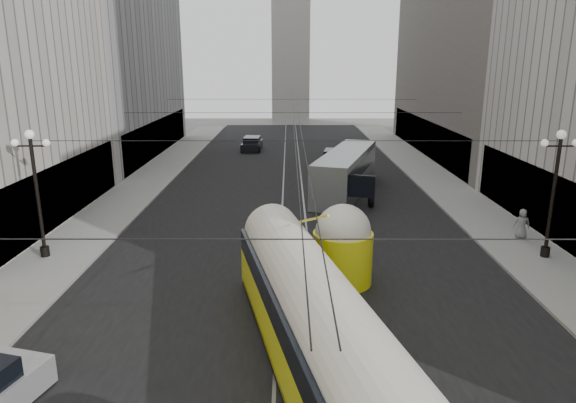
{
  "coord_description": "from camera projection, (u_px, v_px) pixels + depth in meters",
  "views": [
    {
      "loc": [
        -0.31,
        -6.23,
        9.61
      ],
      "look_at": [
        -0.34,
        13.34,
        4.28
      ],
      "focal_mm": 32.0,
      "sensor_mm": 36.0,
      "label": 1
    }
  ],
  "objects": [
    {
      "name": "road",
      "position": [
        293.0,
        190.0,
        39.89
      ],
      "size": [
        20.0,
        85.0,
        0.02
      ],
      "primitive_type": "cube",
      "color": "black",
      "rests_on": "ground"
    },
    {
      "name": "sidewalk_left",
      "position": [
        150.0,
        179.0,
        43.27
      ],
      "size": [
        4.0,
        72.0,
        0.15
      ],
      "primitive_type": "cube",
      "color": "gray",
      "rests_on": "ground"
    },
    {
      "name": "sidewalk_right",
      "position": [
        435.0,
        179.0,
        43.23
      ],
      "size": [
        4.0,
        72.0,
        0.15
      ],
      "primitive_type": "cube",
      "color": "gray",
      "rests_on": "ground"
    },
    {
      "name": "rail_left",
      "position": [
        283.0,
        190.0,
        39.89
      ],
      "size": [
        0.12,
        85.0,
        0.04
      ],
      "primitive_type": "cube",
      "color": "gray",
      "rests_on": "ground"
    },
    {
      "name": "rail_right",
      "position": [
        302.0,
        190.0,
        39.89
      ],
      "size": [
        0.12,
        85.0,
        0.04
      ],
      "primitive_type": "cube",
      "color": "gray",
      "rests_on": "ground"
    },
    {
      "name": "building_left_far",
      "position": [
        92.0,
        13.0,
        51.11
      ],
      "size": [
        12.6,
        28.6,
        28.6
      ],
      "color": "#999999",
      "rests_on": "ground"
    },
    {
      "name": "distant_tower",
      "position": [
        291.0,
        27.0,
        81.79
      ],
      "size": [
        6.0,
        6.0,
        31.36
      ],
      "color": "#B2AFA8",
      "rests_on": "ground"
    },
    {
      "name": "lamppost_left_mid",
      "position": [
        36.0,
        187.0,
        24.94
      ],
      "size": [
        1.86,
        0.44,
        6.37
      ],
      "color": "black",
      "rests_on": "sidewalk_left"
    },
    {
      "name": "lamppost_right_mid",
      "position": [
        554.0,
        187.0,
        24.9
      ],
      "size": [
        1.86,
        0.44,
        6.37
      ],
      "color": "black",
      "rests_on": "sidewalk_right"
    },
    {
      "name": "catenary",
      "position": [
        295.0,
        115.0,
        37.37
      ],
      "size": [
        25.0,
        72.0,
        0.23
      ],
      "color": "black",
      "rests_on": "ground"
    },
    {
      "name": "streetcar",
      "position": [
        315.0,
        320.0,
        16.03
      ],
      "size": [
        5.83,
        16.46,
        3.69
      ],
      "color": "yellow",
      "rests_on": "ground"
    },
    {
      "name": "city_bus",
      "position": [
        346.0,
        170.0,
        38.71
      ],
      "size": [
        6.16,
        12.82,
        3.14
      ],
      "color": "gray",
      "rests_on": "ground"
    },
    {
      "name": "sedan_white_far",
      "position": [
        333.0,
        158.0,
        49.86
      ],
      "size": [
        2.54,
        4.68,
        1.4
      ],
      "color": "silver",
      "rests_on": "ground"
    },
    {
      "name": "sedan_dark_far",
      "position": [
        252.0,
        144.0,
        57.77
      ],
      "size": [
        2.2,
        4.87,
        1.51
      ],
      "color": "black",
      "rests_on": "ground"
    },
    {
      "name": "pedestrian_sidewalk_right",
      "position": [
        522.0,
        224.0,
        28.3
      ],
      "size": [
        0.93,
        0.72,
        1.67
      ],
      "primitive_type": "imported",
      "rotation": [
        0.0,
        0.0,
        2.83
      ],
      "color": "slate",
      "rests_on": "sidewalk_right"
    }
  ]
}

